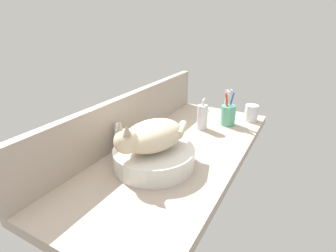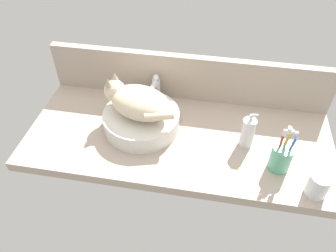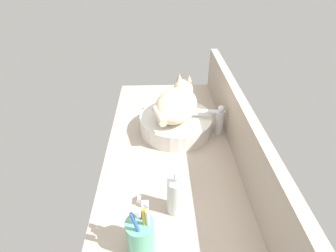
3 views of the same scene
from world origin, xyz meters
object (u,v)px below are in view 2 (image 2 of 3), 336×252
soap_dispenser (248,132)px  water_glass (318,186)px  sink_basin (142,120)px  faucet (155,88)px  toothbrush_cup (281,157)px  cat (137,101)px

soap_dispenser → water_glass: 30.54cm
sink_basin → water_glass: 69.38cm
faucet → toothbrush_cup: bearing=-29.8°
soap_dispenser → sink_basin: bearing=176.5°
toothbrush_cup → faucet: bearing=150.2°
sink_basin → soap_dispenser: (42.34, -2.62, 2.71)cm
cat → toothbrush_cup: 57.44cm
cat → faucet: 18.31cm
sink_basin → soap_dispenser: soap_dispenser is taller
cat → faucet: (3.64, 16.97, -5.81)cm
water_glass → sink_basin: bearing=161.5°
cat → soap_dispenser: (43.66, -2.98, -6.72)cm
sink_basin → water_glass: (65.81, -21.99, 0.24)cm
cat → faucet: bearing=77.9°
sink_basin → faucet: bearing=82.4°
soap_dispenser → toothbrush_cup: (11.86, -9.75, -0.71)cm
faucet → toothbrush_cup: (51.88, -29.70, -1.62)cm
cat → soap_dispenser: 44.27cm
cat → faucet: size_ratio=2.22×
toothbrush_cup → soap_dispenser: bearing=140.6°
soap_dispenser → water_glass: bearing=-39.5°
toothbrush_cup → water_glass: size_ratio=2.10×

